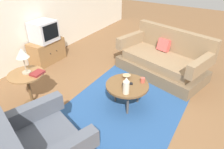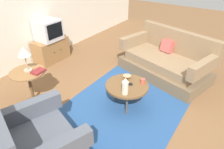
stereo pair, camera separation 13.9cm
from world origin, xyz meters
name	(u,v)px [view 1 (the left image)]	position (x,y,z in m)	size (l,w,h in m)	color
ground_plane	(121,105)	(0.00, 0.00, 0.00)	(16.00, 16.00, 0.00)	brown
back_wall	(6,5)	(0.00, 2.57, 1.35)	(9.00, 0.12, 2.70)	beige
area_rug	(126,105)	(0.04, -0.07, 0.00)	(2.60, 1.78, 0.00)	navy
armchair	(42,148)	(-1.48, 0.22, 0.31)	(1.11, 1.16, 0.92)	#3E424B
couch	(163,60)	(1.38, -0.21, 0.30)	(1.34, 1.95, 0.90)	brown
coffee_table	(127,86)	(0.04, -0.07, 0.38)	(0.69, 0.69, 0.41)	brown
side_table	(28,83)	(-0.78, 1.29, 0.44)	(0.55, 0.55, 0.61)	olive
tv_stand	(47,51)	(0.51, 2.27, 0.26)	(0.79, 0.44, 0.52)	olive
television	(44,31)	(0.51, 2.26, 0.74)	(0.51, 0.47, 0.44)	#B7B7BC
table_lamp	(22,55)	(-0.75, 1.30, 0.92)	(0.20, 0.20, 0.41)	#9E937A
vase	(126,86)	(-0.18, -0.16, 0.55)	(0.10, 0.10, 0.27)	beige
mug	(143,80)	(0.23, -0.25, 0.45)	(0.12, 0.07, 0.08)	#B74C3D
bowl	(127,77)	(0.21, 0.03, 0.44)	(0.14, 0.14, 0.05)	tan
tv_remote_dark	(127,84)	(0.05, -0.07, 0.42)	(0.14, 0.16, 0.02)	black
book	(37,73)	(-0.69, 1.12, 0.62)	(0.21, 0.17, 0.03)	maroon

